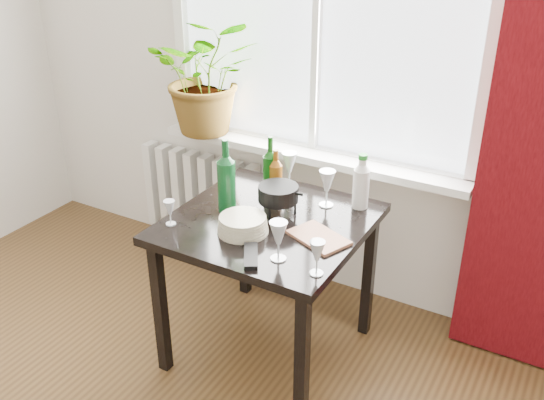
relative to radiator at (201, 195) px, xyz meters
The scene contains 17 objects.
windowsill 0.87m from the radiator, ahead, with size 1.72×0.20×0.04m.
radiator is the anchor object (origin of this frame).
table 1.09m from the radiator, 36.54° to the right, with size 0.85×0.85×0.74m.
potted_plant 0.80m from the radiator, 22.73° to the right, with size 0.58×0.50×0.65m, color #1F7721.
wine_bottle_left 1.06m from the radiator, 45.30° to the right, with size 0.08×0.08×0.36m, color #0B3D19, non-canonical shape.
wine_bottle_right 0.99m from the radiator, 29.42° to the right, with size 0.07×0.07×0.31m, color #0B3A0B, non-canonical shape.
bottle_amber 1.01m from the radiator, 29.01° to the right, with size 0.06×0.06×0.25m, color brown, non-canonical shape.
cleaning_bottle 1.30m from the radiator, 15.09° to the right, with size 0.08×0.08×0.26m, color silver, non-canonical shape.
wineglass_front_right 1.45m from the radiator, 40.55° to the right, with size 0.07×0.07×0.17m, color #B5BCC3, non-canonical shape.
wineglass_far_right 1.59m from the radiator, 36.76° to the right, with size 0.06×0.06×0.15m, color #AFB7BD, non-canonical shape.
wineglass_back_center 1.17m from the radiator, 20.36° to the right, with size 0.08×0.08×0.18m, color white, non-canonical shape.
wineglass_back_left 0.93m from the radiator, 19.63° to the right, with size 0.08×0.08×0.18m, color silver, non-canonical shape.
wineglass_front_left 1.10m from the radiator, 60.70° to the right, with size 0.05×0.05×0.12m, color silver, non-canonical shape.
plate_stack 1.19m from the radiator, 44.03° to the right, with size 0.22×0.22×0.07m, color beige.
fondue_pot 1.12m from the radiator, 33.16° to the right, with size 0.21×0.18×0.14m, color black, non-canonical shape.
tv_remote 1.39m from the radiator, 44.87° to the right, with size 0.05×0.18×0.02m, color black.
cutting_board 1.36m from the radiator, 31.02° to the right, with size 0.25×0.16×0.01m, color #A16549.
Camera 1 is at (1.29, -0.52, 2.05)m, focal length 40.00 mm.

